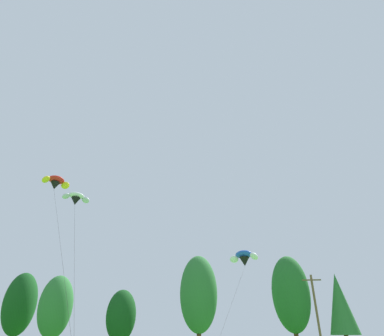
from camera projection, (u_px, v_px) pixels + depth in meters
The scene contains 10 objects.
treeline_tree_a at pixel (20, 304), 53.30m from camera, with size 5.14×5.14×12.37m.
treeline_tree_b at pixel (56, 306), 46.92m from camera, with size 4.72×4.72×10.83m.
treeline_tree_c at pixel (121, 316), 46.43m from camera, with size 4.19×4.19×8.84m.
treeline_tree_d at pixel (199, 293), 48.96m from camera, with size 5.58×5.58×14.00m.
treeline_tree_e at pixel (291, 293), 49.71m from camera, with size 5.61×5.61×14.13m.
treeline_tree_f at pixel (340, 303), 47.22m from camera, with size 4.05×4.05×11.13m.
utility_pole at pixel (317, 315), 37.53m from camera, with size 2.20×0.26×9.34m.
parafoil_kite_high_white at pixel (76, 198), 34.88m from camera, with size 9.53×14.49×14.90m.
parafoil_kite_mid_blue_white at pixel (244, 258), 37.24m from camera, with size 5.05×12.98×10.42m.
parafoil_kite_far_red_yellow at pixel (56, 182), 35.92m from camera, with size 12.11×14.63×16.90m.
Camera 1 is at (3.36, -0.23, 2.60)m, focal length 30.57 mm.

